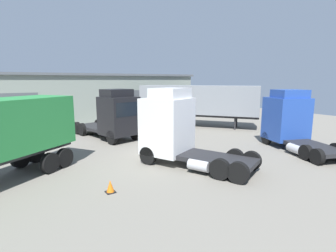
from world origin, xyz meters
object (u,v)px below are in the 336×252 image
at_px(container_trailer_yellow, 197,101).
at_px(tractor_unit_blue, 290,120).
at_px(tractor_unit_white, 174,128).
at_px(tractor_unit_black, 115,116).
at_px(traffic_cone, 110,187).

xyz_separation_m(container_trailer_yellow, tractor_unit_blue, (-0.07, -10.38, -0.73)).
relative_size(tractor_unit_white, container_trailer_yellow, 0.61).
xyz_separation_m(tractor_unit_black, tractor_unit_blue, (9.60, -9.02, 0.02)).
relative_size(tractor_unit_blue, traffic_cone, 11.89).
xyz_separation_m(tractor_unit_blue, traffic_cone, (-13.71, -0.39, -1.69)).
bearing_deg(tractor_unit_blue, tractor_unit_black, 67.49).
distance_m(tractor_unit_white, traffic_cone, 5.37).
bearing_deg(tractor_unit_black, tractor_unit_blue, 34.79).
xyz_separation_m(tractor_unit_black, container_trailer_yellow, (9.67, 1.36, 0.75)).
bearing_deg(tractor_unit_blue, container_trailer_yellow, 20.31).
relative_size(tractor_unit_black, traffic_cone, 12.88).
xyz_separation_m(tractor_unit_white, tractor_unit_blue, (9.03, -1.54, -0.11)).
height_order(tractor_unit_black, tractor_unit_blue, tractor_unit_blue).
bearing_deg(traffic_cone, container_trailer_yellow, 37.99).
bearing_deg(container_trailer_yellow, tractor_unit_black, -118.83).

